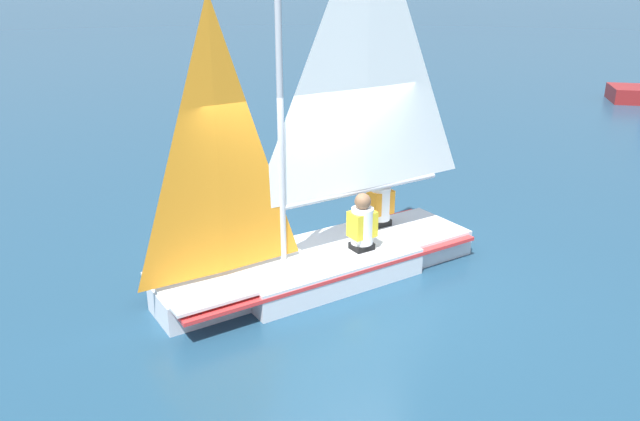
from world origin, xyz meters
TOP-DOWN VIEW (x-y plane):
  - ground_plane at (0.00, 0.00)m, footprint 260.00×260.00m
  - sailboat_main at (-0.03, -0.02)m, footprint 4.37×3.68m
  - sailor_helm at (-0.56, -0.13)m, footprint 0.43×0.42m
  - sailor_crew at (-0.84, -1.02)m, footprint 0.43×0.42m

SIDE VIEW (x-z plane):
  - ground_plane at x=0.00m, z-range 0.00..0.00m
  - sailor_helm at x=-0.56m, z-range 0.04..1.20m
  - sailor_crew at x=-0.84m, z-range 0.05..1.21m
  - sailboat_main at x=-0.03m, z-range -1.69..3.27m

